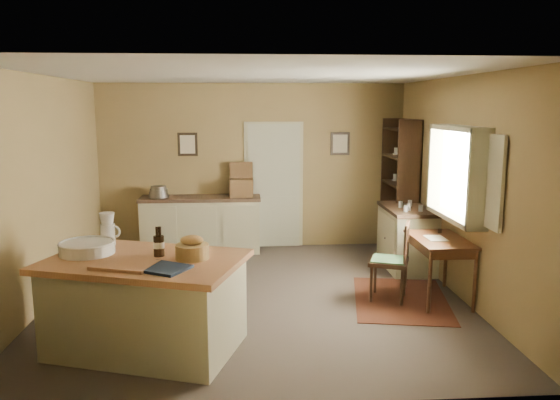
# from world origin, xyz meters

# --- Properties ---
(ground) EXTENTS (5.00, 5.00, 0.00)m
(ground) POSITION_xyz_m (0.00, 0.00, 0.00)
(ground) COLOR brown
(ground) RESTS_ON ground
(wall_back) EXTENTS (5.00, 0.10, 2.70)m
(wall_back) POSITION_xyz_m (0.00, 2.50, 1.35)
(wall_back) COLOR olive
(wall_back) RESTS_ON ground
(wall_front) EXTENTS (5.00, 0.10, 2.70)m
(wall_front) POSITION_xyz_m (0.00, -2.50, 1.35)
(wall_front) COLOR olive
(wall_front) RESTS_ON ground
(wall_left) EXTENTS (0.10, 5.00, 2.70)m
(wall_left) POSITION_xyz_m (-2.50, 0.00, 1.35)
(wall_left) COLOR olive
(wall_left) RESTS_ON ground
(wall_right) EXTENTS (0.10, 5.00, 2.70)m
(wall_right) POSITION_xyz_m (2.50, 0.00, 1.35)
(wall_right) COLOR olive
(wall_right) RESTS_ON ground
(ceiling) EXTENTS (5.00, 5.00, 0.00)m
(ceiling) POSITION_xyz_m (0.00, 0.00, 2.70)
(ceiling) COLOR silver
(ceiling) RESTS_ON wall_back
(door) EXTENTS (0.97, 0.06, 2.11)m
(door) POSITION_xyz_m (0.35, 2.47, 1.05)
(door) COLOR #B8B9A0
(door) RESTS_ON ground
(framed_prints) EXTENTS (2.82, 0.02, 0.38)m
(framed_prints) POSITION_xyz_m (0.20, 2.48, 1.72)
(framed_prints) COLOR black
(framed_prints) RESTS_ON ground
(window) EXTENTS (0.25, 1.99, 1.12)m
(window) POSITION_xyz_m (2.42, -0.20, 1.55)
(window) COLOR #BAB692
(window) RESTS_ON ground
(work_island) EXTENTS (2.09, 1.69, 1.20)m
(work_island) POSITION_xyz_m (-1.11, -1.38, 0.48)
(work_island) COLOR #BAB692
(work_island) RESTS_ON ground
(sideboard) EXTENTS (1.92, 0.55, 1.18)m
(sideboard) POSITION_xyz_m (-0.84, 2.20, 0.48)
(sideboard) COLOR #BAB692
(sideboard) RESTS_ON ground
(rug) EXTENTS (1.36, 1.77, 0.01)m
(rug) POSITION_xyz_m (1.75, -0.23, 0.00)
(rug) COLOR #461F0E
(rug) RESTS_ON ground
(writing_desk) EXTENTS (0.61, 0.99, 0.82)m
(writing_desk) POSITION_xyz_m (2.20, -0.23, 0.67)
(writing_desk) COLOR #371E10
(writing_desk) RESTS_ON ground
(desk_chair) EXTENTS (0.58, 0.58, 0.95)m
(desk_chair) POSITION_xyz_m (1.59, -0.20, 0.48)
(desk_chair) COLOR black
(desk_chair) RESTS_ON ground
(right_cabinet) EXTENTS (0.63, 1.12, 0.99)m
(right_cabinet) POSITION_xyz_m (2.20, 1.08, 0.46)
(right_cabinet) COLOR #BAB692
(right_cabinet) RESTS_ON ground
(shelving_unit) EXTENTS (0.36, 0.96, 2.14)m
(shelving_unit) POSITION_xyz_m (2.36, 1.90, 1.07)
(shelving_unit) COLOR black
(shelving_unit) RESTS_ON ground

